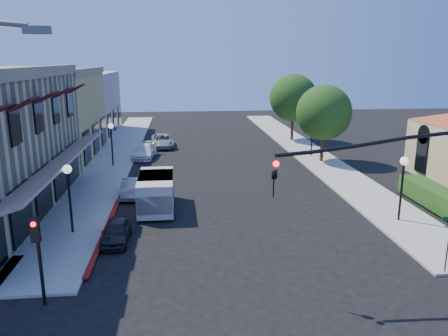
{
  "coord_description": "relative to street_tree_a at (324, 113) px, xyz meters",
  "views": [
    {
      "loc": [
        -3.06,
        -12.96,
        8.5
      ],
      "look_at": [
        -0.67,
        10.44,
        2.6
      ],
      "focal_mm": 35.0,
      "sensor_mm": 36.0,
      "label": 1
    }
  ],
  "objects": [
    {
      "name": "parked_car_d",
      "position": [
        -13.6,
        7.89,
        -3.56
      ],
      "size": [
        2.47,
        4.72,
        1.27
      ],
      "primitive_type": "imported",
      "rotation": [
        0.0,
        0.0,
        0.08
      ],
      "color": "#A3A7A8",
      "rests_on": "ground"
    },
    {
      "name": "sidewalk_left",
      "position": [
        -17.55,
        5.0,
        -4.13
      ],
      "size": [
        3.5,
        50.0,
        0.12
      ],
      "primitive_type": "cube",
      "color": "#9C998E",
      "rests_on": "ground"
    },
    {
      "name": "parked_car_b",
      "position": [
        -15.0,
        -8.0,
        -3.65
      ],
      "size": [
        1.3,
        3.33,
        1.08
      ],
      "primitive_type": "imported",
      "rotation": [
        0.0,
        0.0,
        -0.05
      ],
      "color": "gray",
      "rests_on": "ground"
    },
    {
      "name": "parked_car_a",
      "position": [
        -15.0,
        -15.15,
        -3.67
      ],
      "size": [
        1.27,
        3.08,
        1.05
      ],
      "primitive_type": "imported",
      "rotation": [
        0.0,
        0.0,
        -0.01
      ],
      "color": "black",
      "rests_on": "ground"
    },
    {
      "name": "street_tree_a",
      "position": [
        0.0,
        0.0,
        0.0
      ],
      "size": [
        4.56,
        4.56,
        6.48
      ],
      "color": "black",
      "rests_on": "ground"
    },
    {
      "name": "white_van",
      "position": [
        -13.31,
        -10.7,
        -3.04
      ],
      "size": [
        2.04,
        4.53,
        2.0
      ],
      "color": "silver",
      "rests_on": "ground"
    },
    {
      "name": "lamppost_left_far",
      "position": [
        -17.3,
        0.0,
        -1.46
      ],
      "size": [
        0.44,
        0.44,
        3.57
      ],
      "color": "black",
      "rests_on": "ground"
    },
    {
      "name": "ground",
      "position": [
        -8.8,
        -22.0,
        -4.19
      ],
      "size": [
        120.0,
        120.0,
        0.0
      ],
      "primitive_type": "plane",
      "color": "black",
      "rests_on": "ground"
    },
    {
      "name": "pink_stucco_building",
      "position": [
        -24.3,
        16.0,
        -0.69
      ],
      "size": [
        10.0,
        12.0,
        7.0
      ],
      "primitive_type": "cube",
      "color": "#D0A49D",
      "rests_on": "ground"
    },
    {
      "name": "street_tree_b",
      "position": [
        0.0,
        10.0,
        0.35
      ],
      "size": [
        4.94,
        4.94,
        7.02
      ],
      "color": "black",
      "rests_on": "ground"
    },
    {
      "name": "lamppost_right_near",
      "position": [
        -0.3,
        -14.0,
        -1.46
      ],
      "size": [
        0.44,
        0.44,
        3.57
      ],
      "color": "black",
      "rests_on": "ground"
    },
    {
      "name": "lamppost_left_near",
      "position": [
        -17.3,
        -14.0,
        -1.46
      ],
      "size": [
        0.44,
        0.44,
        3.57
      ],
      "color": "black",
      "rests_on": "ground"
    },
    {
      "name": "curb_red_strip",
      "position": [
        -15.7,
        -14.0,
        -4.19
      ],
      "size": [
        0.25,
        10.0,
        0.06
      ],
      "primitive_type": "cube",
      "color": "maroon",
      "rests_on": "ground"
    },
    {
      "name": "lamppost_right_far",
      "position": [
        -0.3,
        2.0,
        -1.46
      ],
      "size": [
        0.44,
        0.44,
        3.57
      ],
      "color": "black",
      "rests_on": "ground"
    },
    {
      "name": "secondary_signal",
      "position": [
        -16.8,
        -20.59,
        -1.88
      ],
      "size": [
        0.28,
        0.42,
        3.32
      ],
      "color": "black",
      "rests_on": "ground"
    },
    {
      "name": "yellow_stucco_building",
      "position": [
        -24.3,
        4.0,
        -0.39
      ],
      "size": [
        10.0,
        12.0,
        7.6
      ],
      "primitive_type": "cube",
      "color": "tan",
      "rests_on": "ground"
    },
    {
      "name": "hedge",
      "position": [
        2.9,
        -13.0,
        -4.19
      ],
      "size": [
        1.4,
        8.0,
        1.1
      ],
      "primitive_type": "cube",
      "color": "#1C4112",
      "rests_on": "ground"
    },
    {
      "name": "sidewalk_right",
      "position": [
        -0.05,
        5.0,
        -4.13
      ],
      "size": [
        3.5,
        50.0,
        0.12
      ],
      "primitive_type": "cube",
      "color": "#9C998E",
      "rests_on": "ground"
    },
    {
      "name": "parked_car_c",
      "position": [
        -15.0,
        3.0,
        -3.59
      ],
      "size": [
        2.22,
        4.36,
        1.21
      ],
      "primitive_type": "imported",
      "rotation": [
        0.0,
        0.0,
        -0.13
      ],
      "color": "white",
      "rests_on": "ground"
    },
    {
      "name": "signal_mast_arm",
      "position": [
        -2.94,
        -20.5,
        -0.11
      ],
      "size": [
        8.01,
        0.39,
        6.0
      ],
      "color": "black",
      "rests_on": "ground"
    }
  ]
}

